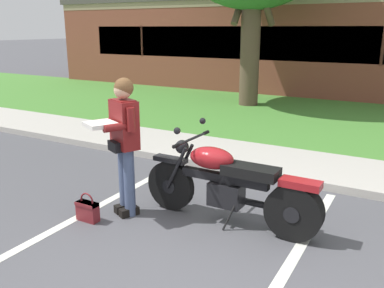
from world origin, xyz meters
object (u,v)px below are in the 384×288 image
at_px(rider_person, 123,136).
at_px(handbag, 88,210).
at_px(motorcycle, 235,186).
at_px(hedge_left, 309,77).

distance_m(rider_person, handbag, 0.99).
bearing_deg(motorcycle, handbag, -153.19).
bearing_deg(hedge_left, rider_person, -87.33).
xyz_separation_m(handbag, hedge_left, (-0.21, 10.86, 0.51)).
bearing_deg(handbag, rider_person, 54.76).
bearing_deg(rider_person, motorcycle, 17.25).
distance_m(rider_person, hedge_left, 10.48).
height_order(rider_person, hedge_left, rider_person).
height_order(motorcycle, handbag, motorcycle).
relative_size(handbag, hedge_left, 0.11).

